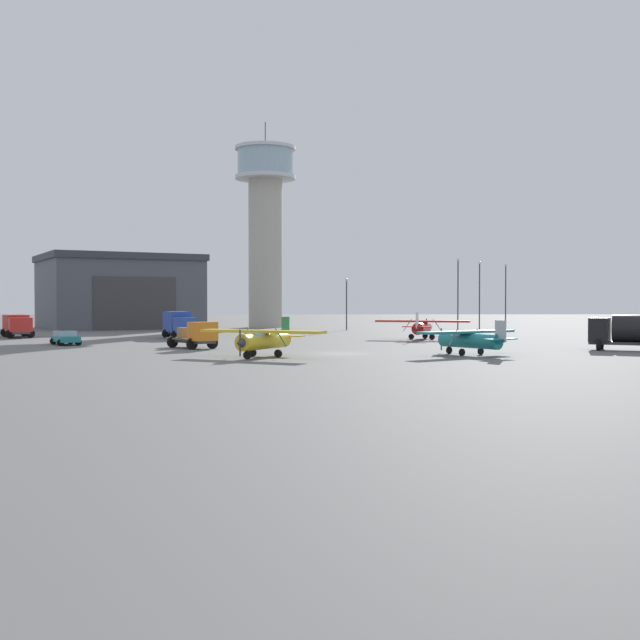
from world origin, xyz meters
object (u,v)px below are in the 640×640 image
Objects in this scene: car_teal at (65,337)px; light_post_west at (458,288)px; airplane_teal at (470,339)px; truck_box_red at (17,324)px; light_post_centre at (506,291)px; airplane_red at (422,327)px; control_tower at (265,219)px; truck_flatbed_orange at (196,335)px; truck_box_blue at (179,324)px; light_post_east at (479,290)px; light_post_north at (347,299)px; airplane_yellow at (265,339)px; truck_fuel_tanker_black at (625,330)px.

light_post_west reaches higher than car_teal.
light_post_west is (9.71, 51.34, 4.77)m from airplane_teal.
airplane_teal is 1.14× the size of truck_box_red.
airplane_red is at bearing -119.61° from light_post_centre.
control_tower is 61.14m from truck_flatbed_orange.
truck_box_blue is at bearing -102.02° from control_tower.
airplane_teal is 56.84m from light_post_east.
control_tower reaches higher than truck_box_red.
light_post_centre reaches higher than airplane_red.
airplane_teal is 0.84× the size of light_post_east.
control_tower is at bearing 148.75° from light_post_west.
light_post_north is at bearing 124.31° from truck_flatbed_orange.
airplane_teal is 1.13× the size of light_post_north.
light_post_east is 4.61m from light_post_centre.
car_teal is at bearing -141.76° from light_post_west.
car_teal is (-19.68, 17.22, -0.64)m from airplane_yellow.
light_post_west is at bearing 106.71° from truck_flatbed_orange.
truck_box_red is (-46.25, 6.80, 0.08)m from airplane_red.
airplane_teal is at bearing -83.77° from light_post_north.
control_tower is 5.67× the size of truck_flatbed_orange.
light_post_north is at bearing -27.11° from airplane_teal.
truck_fuel_tanker_black reaches higher than airplane_yellow.
truck_box_blue is at bearing -128.91° from light_post_north.
light_post_north is at bearing -175.56° from light_post_centre.
airplane_red reaches higher than truck_fuel_tanker_black.
light_post_west is 1.03× the size of light_post_east.
light_post_centre reaches higher than car_teal.
light_post_west reaches higher than airplane_red.
truck_box_red is 0.75× the size of light_post_centre.
control_tower is 22.50m from light_post_north.
car_teal is 0.45× the size of light_post_east.
car_teal is 49.07m from light_post_north.
truck_box_blue is at bearing -148.38° from light_post_centre.
light_post_east reaches higher than airplane_teal.
light_post_east reaches higher than light_post_centre.
truck_fuel_tanker_black is 0.81× the size of truck_box_red.
light_post_west is at bearing 82.22° from truck_box_red.
airplane_teal is at bearing 20.62° from truck_box_blue.
control_tower is at bearing -34.26° from truck_fuel_tanker_black.
light_post_east is at bearing 98.46° from car_teal.
airplane_yellow is (-16.17, -27.11, -0.05)m from airplane_red.
airplane_red is 2.25× the size of car_teal.
light_post_east is at bearing 84.17° from truck_box_red.
truck_fuel_tanker_black is 47.40m from truck_box_blue.
airplane_yellow is 12.84m from truck_flatbed_orange.
airplane_teal is 24.25m from truck_flatbed_orange.
airplane_yellow is 0.92× the size of light_post_west.
airplane_red is 1.38× the size of truck_box_red.
airplane_red is 1.70× the size of truck_fuel_tanker_black.
truck_flatbed_orange is 62.07m from light_post_centre.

